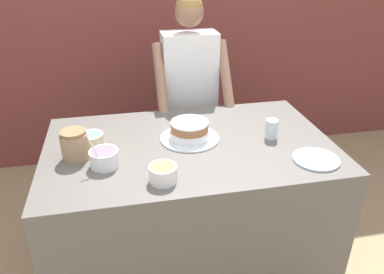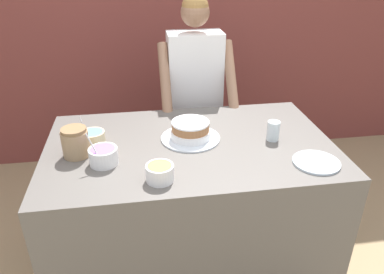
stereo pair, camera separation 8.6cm
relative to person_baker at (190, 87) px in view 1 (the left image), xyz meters
The scene contains 10 objects.
wall_back 0.90m from the person_baker, 100.25° to the left, with size 10.00×0.05×2.60m.
counter 0.92m from the person_baker, 101.45° to the right, with size 1.59×0.98×0.92m.
person_baker is the anchor object (origin of this frame).
cake 0.70m from the person_baker, 101.34° to the right, with size 0.34×0.34×0.11m.
frosting_bowl_yellow 1.13m from the person_baker, 107.60° to the right, with size 0.13×0.13×0.08m.
frosting_bowl_blue 0.94m from the person_baker, 136.79° to the right, with size 0.13×0.13×0.17m.
frosting_bowl_purple 1.08m from the person_baker, 124.58° to the right, with size 0.15×0.15×0.18m.
drinking_glass 0.83m from the person_baker, 67.26° to the right, with size 0.07×0.07×0.11m.
ceramic_plate 1.14m from the person_baker, 66.61° to the right, with size 0.24×0.24×0.01m.
stoneware_jar 1.08m from the person_baker, 134.18° to the right, with size 0.14×0.14×0.16m.
Camera 1 is at (-0.35, -1.31, 1.92)m, focal length 35.00 mm.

